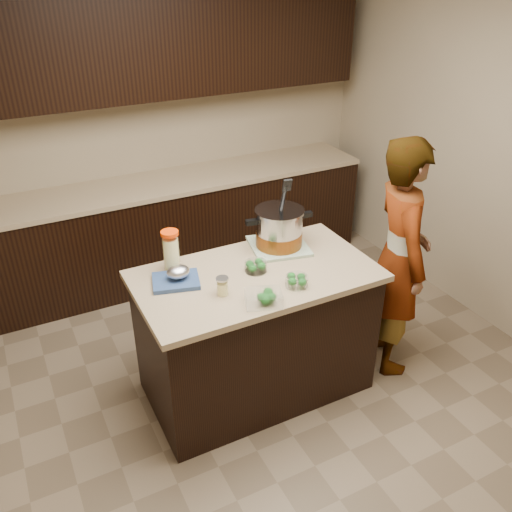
% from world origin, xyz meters
% --- Properties ---
extents(ground_plane, '(4.00, 4.00, 0.00)m').
position_xyz_m(ground_plane, '(0.00, 0.00, 0.00)').
color(ground_plane, brown).
rests_on(ground_plane, ground).
extents(room_shell, '(4.04, 4.04, 2.72)m').
position_xyz_m(room_shell, '(0.00, 0.00, 1.71)').
color(room_shell, tan).
rests_on(room_shell, ground).
extents(back_cabinets, '(3.60, 0.63, 2.33)m').
position_xyz_m(back_cabinets, '(0.00, 1.74, 0.94)').
color(back_cabinets, black).
rests_on(back_cabinets, ground).
extents(island, '(1.46, 0.81, 0.90)m').
position_xyz_m(island, '(0.00, 0.00, 0.45)').
color(island, black).
rests_on(island, ground).
extents(dish_towel, '(0.43, 0.43, 0.02)m').
position_xyz_m(dish_towel, '(0.28, 0.23, 0.91)').
color(dish_towel, '#5C8559').
rests_on(dish_towel, island).
extents(stock_pot, '(0.45, 0.36, 0.45)m').
position_xyz_m(stock_pot, '(0.28, 0.22, 1.03)').
color(stock_pot, '#B7B7BC').
rests_on(stock_pot, dish_towel).
extents(lemonade_pitcher, '(0.14, 0.14, 0.26)m').
position_xyz_m(lemonade_pitcher, '(-0.43, 0.27, 1.02)').
color(lemonade_pitcher, '#FBF099').
rests_on(lemonade_pitcher, island).
extents(mason_jar, '(0.10, 0.10, 0.12)m').
position_xyz_m(mason_jar, '(-0.27, -0.12, 0.95)').
color(mason_jar, '#FBF099').
rests_on(mason_jar, island).
extents(broccoli_tub_left, '(0.17, 0.17, 0.06)m').
position_xyz_m(broccoli_tub_left, '(0.01, 0.03, 0.93)').
color(broccoli_tub_left, silver).
rests_on(broccoli_tub_left, island).
extents(broccoli_tub_right, '(0.14, 0.14, 0.06)m').
position_xyz_m(broccoli_tub_right, '(0.15, -0.23, 0.93)').
color(broccoli_tub_right, silver).
rests_on(broccoli_tub_right, island).
extents(broccoli_tub_rect, '(0.24, 0.21, 0.07)m').
position_xyz_m(broccoli_tub_rect, '(-0.11, -0.31, 0.93)').
color(broccoli_tub_rect, silver).
rests_on(broccoli_tub_rect, island).
extents(blue_tray, '(0.32, 0.28, 0.10)m').
position_xyz_m(blue_tray, '(-0.46, 0.12, 0.94)').
color(blue_tray, navy).
rests_on(blue_tray, island).
extents(person, '(0.59, 0.71, 1.66)m').
position_xyz_m(person, '(0.98, -0.16, 0.83)').
color(person, gray).
rests_on(person, ground).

